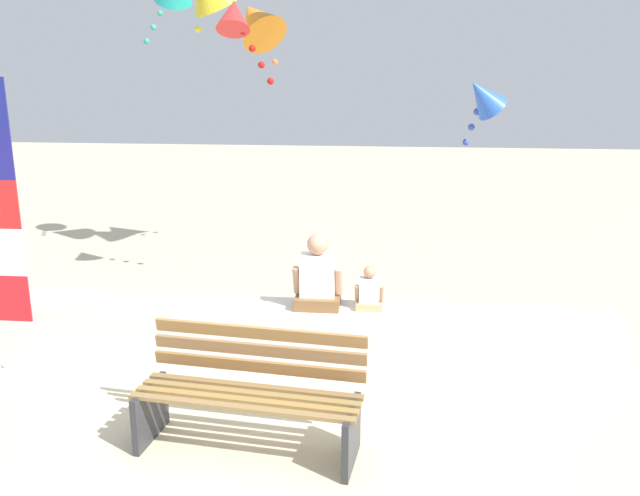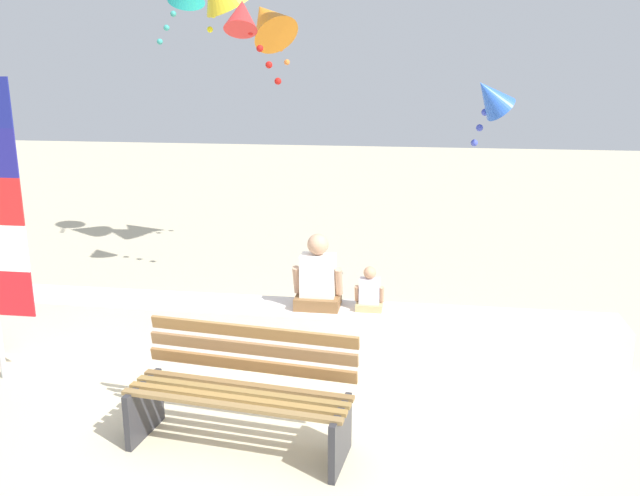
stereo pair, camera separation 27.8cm
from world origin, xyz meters
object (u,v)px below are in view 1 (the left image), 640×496
(person_child, at_px, (369,292))
(person_adult, at_px, (318,279))
(kite_blue, at_px, (482,97))
(kite_red, at_px, (234,16))
(park_bench, at_px, (250,395))
(kite_orange, at_px, (256,21))

(person_child, bearing_deg, person_adult, -179.96)
(kite_blue, bearing_deg, kite_red, 179.51)
(park_bench, height_order, kite_orange, kite_orange)
(park_bench, distance_m, kite_blue, 4.31)
(park_bench, relative_size, person_adult, 2.42)
(person_adult, bearing_deg, kite_red, 123.80)
(kite_blue, bearing_deg, person_adult, -135.38)
(person_child, height_order, kite_orange, kite_orange)
(kite_red, relative_size, kite_blue, 1.19)
(person_child, xyz_separation_m, kite_blue, (1.16, 1.64, 1.76))
(kite_orange, bearing_deg, kite_red, -87.42)
(kite_red, xyz_separation_m, kite_blue, (2.77, -0.02, -0.86))
(kite_red, bearing_deg, kite_blue, -0.49)
(person_adult, relative_size, person_child, 1.70)
(kite_red, height_order, kite_orange, kite_orange)
(person_adult, bearing_deg, person_child, 0.04)
(person_adult, height_order, kite_red, kite_red)
(kite_red, bearing_deg, kite_orange, 92.58)
(kite_red, xyz_separation_m, kite_orange, (-0.07, 1.62, 0.06))
(park_bench, height_order, kite_blue, kite_blue)
(person_adult, xyz_separation_m, person_child, (0.50, 0.00, -0.12))
(park_bench, xyz_separation_m, kite_red, (-0.77, 3.23, 2.94))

